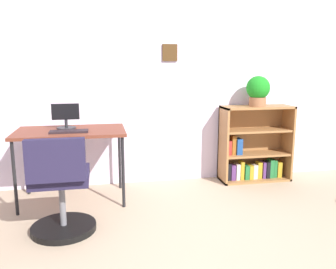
# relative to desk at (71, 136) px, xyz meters

# --- Properties ---
(wall_back) EXTENTS (5.20, 0.12, 2.48)m
(wall_back) POSITION_rel_desk_xyz_m (0.76, 0.48, 0.58)
(wall_back) COLOR silver
(wall_back) RESTS_ON ground_plane
(desk) EXTENTS (1.04, 0.62, 0.72)m
(desk) POSITION_rel_desk_xyz_m (0.00, 0.00, 0.00)
(desk) COLOR brown
(desk) RESTS_ON ground_plane
(monitor) EXTENTS (0.26, 0.19, 0.25)m
(monitor) POSITION_rel_desk_xyz_m (-0.05, 0.09, 0.17)
(monitor) COLOR #262628
(monitor) RESTS_ON desk
(keyboard) EXTENTS (0.35, 0.14, 0.02)m
(keyboard) POSITION_rel_desk_xyz_m (-0.00, -0.12, 0.06)
(keyboard) COLOR black
(keyboard) RESTS_ON desk
(office_chair) EXTENTS (0.52, 0.55, 0.82)m
(office_chair) POSITION_rel_desk_xyz_m (-0.04, -0.73, -0.31)
(office_chair) COLOR black
(office_chair) RESTS_ON ground_plane
(bookshelf_low) EXTENTS (0.82, 0.30, 0.88)m
(bookshelf_low) POSITION_rel_desk_xyz_m (2.03, 0.28, -0.28)
(bookshelf_low) COLOR #A16F3E
(bookshelf_low) RESTS_ON ground_plane
(potted_plant_on_shelf) EXTENTS (0.26, 0.26, 0.34)m
(potted_plant_on_shelf) POSITION_rel_desk_xyz_m (2.04, 0.23, 0.40)
(potted_plant_on_shelf) COLOR #9E6642
(potted_plant_on_shelf) RESTS_ON bookshelf_low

